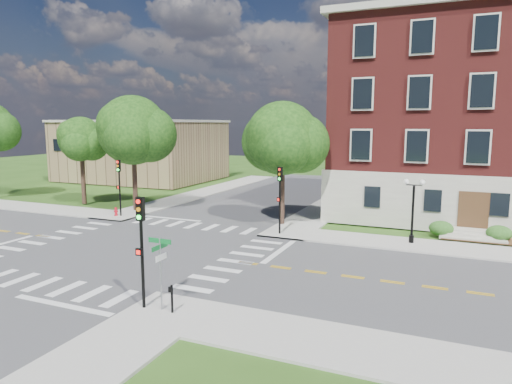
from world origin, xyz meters
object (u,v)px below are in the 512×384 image
at_px(traffic_signal_nw, 119,180).
at_px(push_button_post, 172,297).
at_px(traffic_signal_ne, 280,191).
at_px(twin_lamp_west, 413,207).
at_px(street_sign_pole, 160,260).
at_px(traffic_signal_se, 141,238).
at_px(fire_hydrant, 116,212).

distance_m(traffic_signal_nw, push_button_post, 21.88).
relative_size(traffic_signal_ne, twin_lamp_west, 1.13).
bearing_deg(street_sign_pole, twin_lamp_west, 60.96).
distance_m(traffic_signal_ne, traffic_signal_nw, 14.70).
relative_size(traffic_signal_se, push_button_post, 4.00).
relative_size(traffic_signal_se, twin_lamp_west, 1.13).
relative_size(traffic_signal_ne, push_button_post, 4.00).
bearing_deg(traffic_signal_ne, street_sign_pole, -89.46).
distance_m(traffic_signal_nw, street_sign_pole, 21.30).
xyz_separation_m(push_button_post, fire_hydrant, (-15.82, 15.27, -0.33)).
relative_size(traffic_signal_se, fire_hydrant, 6.40).
distance_m(traffic_signal_nw, twin_lamp_west, 23.61).
distance_m(traffic_signal_se, fire_hydrant, 21.15).
relative_size(twin_lamp_west, push_button_post, 3.53).
relative_size(traffic_signal_ne, fire_hydrant, 6.40).
bearing_deg(street_sign_pole, fire_hydrant, 135.15).
height_order(traffic_signal_se, push_button_post, traffic_signal_se).
bearing_deg(street_sign_pole, push_button_post, -9.78).
height_order(street_sign_pole, fire_hydrant, street_sign_pole).
height_order(traffic_signal_se, traffic_signal_nw, same).
height_order(push_button_post, fire_hydrant, push_button_post).
bearing_deg(twin_lamp_west, traffic_signal_ne, -172.98).
bearing_deg(traffic_signal_nw, traffic_signal_se, -47.74).
relative_size(twin_lamp_west, street_sign_pole, 1.36).
distance_m(twin_lamp_west, push_button_post, 17.97).
bearing_deg(traffic_signal_nw, push_button_post, -44.94).
relative_size(traffic_signal_nw, fire_hydrant, 6.40).
height_order(traffic_signal_ne, twin_lamp_west, traffic_signal_ne).
distance_m(traffic_signal_se, street_sign_pole, 1.24).
distance_m(push_button_post, fire_hydrant, 21.99).
distance_m(traffic_signal_ne, twin_lamp_west, 9.00).
xyz_separation_m(traffic_signal_se, traffic_signal_ne, (0.72, 14.80, 0.00)).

